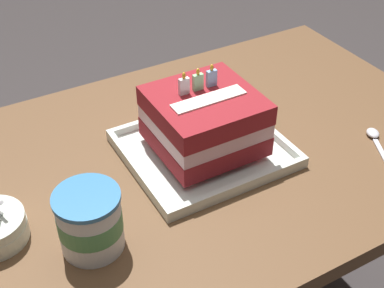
# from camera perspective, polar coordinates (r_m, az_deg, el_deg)

# --- Properties ---
(dining_table) EXTENTS (1.22, 0.72, 0.70)m
(dining_table) POSITION_cam_1_polar(r_m,az_deg,el_deg) (1.12, -1.23, -5.48)
(dining_table) COLOR brown
(dining_table) RESTS_ON ground_plane
(foil_tray) EXTENTS (0.31, 0.28, 0.02)m
(foil_tray) POSITION_cam_1_polar(r_m,az_deg,el_deg) (1.07, 1.29, -0.67)
(foil_tray) COLOR silver
(foil_tray) RESTS_ON dining_table
(birthday_cake) EXTENTS (0.20, 0.19, 0.16)m
(birthday_cake) POSITION_cam_1_polar(r_m,az_deg,el_deg) (1.02, 1.35, 2.57)
(birthday_cake) COLOR maroon
(birthday_cake) RESTS_ON foil_tray
(ice_cream_tub) EXTENTS (0.11, 0.11, 0.11)m
(ice_cream_tub) POSITION_cam_1_polar(r_m,az_deg,el_deg) (0.87, -10.95, -8.14)
(ice_cream_tub) COLOR white
(ice_cream_tub) RESTS_ON dining_table
(serving_spoon_by_bowls) EXTENTS (0.09, 0.15, 0.01)m
(serving_spoon_by_bowls) POSITION_cam_1_polar(r_m,az_deg,el_deg) (1.16, 19.21, 0.47)
(serving_spoon_by_bowls) COLOR silver
(serving_spoon_by_bowls) RESTS_ON dining_table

